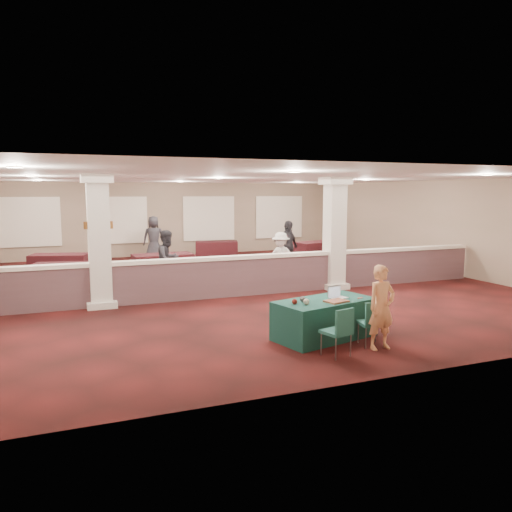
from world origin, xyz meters
name	(u,v)px	position (x,y,z in m)	size (l,w,h in m)	color
ground	(220,286)	(0.00, 0.00, 0.00)	(16.00, 16.00, 0.00)	#401010
wall_back	(165,219)	(0.00, 8.00, 1.60)	(16.00, 0.04, 3.20)	#84735B
wall_front	(384,274)	(0.00, -8.00, 1.60)	(16.00, 0.04, 3.20)	#84735B
wall_right	(436,226)	(8.00, 0.00, 1.60)	(0.04, 16.00, 3.20)	#84735B
ceiling	(219,178)	(0.00, 0.00, 3.20)	(16.00, 16.00, 0.02)	white
partition_wall	(236,275)	(0.00, -1.50, 0.57)	(15.60, 0.28, 1.10)	brown
column_left	(99,240)	(-3.50, -1.50, 1.64)	(0.72, 0.72, 3.20)	silver
column_right	(335,232)	(3.00, -1.50, 1.64)	(0.72, 0.72, 3.20)	silver
sconce_left	(86,225)	(-3.78, -1.50, 2.00)	(0.12, 0.12, 0.18)	brown
sconce_right	(111,225)	(-3.22, -1.50, 2.00)	(0.12, 0.12, 0.18)	brown
near_table	(325,319)	(0.28, -5.81, 0.37)	(1.93, 0.97, 0.74)	#0D3125
conf_chair_main	(373,320)	(0.82, -6.61, 0.50)	(0.49, 0.49, 0.84)	#1B5047
conf_chair_side	(340,328)	(-0.05, -6.89, 0.50)	(0.52, 0.52, 0.85)	#1B5047
woman	(381,307)	(0.88, -6.77, 0.76)	(0.54, 0.36, 1.51)	#ECA666
far_table_front_left	(64,274)	(-4.32, 1.79, 0.34)	(1.69, 0.85, 0.69)	black
far_table_front_center	(163,266)	(-1.26, 2.20, 0.39)	(1.91, 0.96, 0.77)	black
far_table_front_right	(364,264)	(5.23, 0.30, 0.37)	(1.80, 0.90, 0.73)	black
far_table_back_left	(59,265)	(-4.43, 3.79, 0.37)	(1.80, 0.90, 0.73)	black
far_table_back_center	(217,250)	(1.82, 6.21, 0.36)	(1.76, 0.88, 0.71)	black
far_table_back_right	(316,251)	(5.38, 3.95, 0.39)	(1.92, 0.96, 0.78)	black
attendee_a	(168,260)	(-1.50, 0.20, 0.85)	(0.82, 0.45, 1.70)	black
attendee_b	(281,257)	(1.99, 0.00, 0.78)	(1.00, 0.46, 1.56)	silver
attendee_c	(288,247)	(2.93, 1.50, 0.91)	(1.07, 0.51, 1.82)	black
attendee_d	(154,238)	(-0.75, 6.66, 0.91)	(0.90, 0.49, 1.82)	black
laptop_base	(338,298)	(0.59, -5.78, 0.75)	(0.34, 0.23, 0.02)	silver
laptop_screen	(334,291)	(0.56, -5.67, 0.87)	(0.34, 0.01, 0.22)	silver
screen_glow	(334,292)	(0.56, -5.68, 0.86)	(0.31, 0.00, 0.19)	#ACB9CE
knitting	(336,301)	(0.39, -6.04, 0.76)	(0.41, 0.31, 0.03)	#B84A1D
yarn_cream	(306,302)	(-0.24, -6.04, 0.80)	(0.11, 0.11, 0.11)	#BFB79D
yarn_red	(295,302)	(-0.43, -5.93, 0.79)	(0.10, 0.10, 0.10)	maroon
yarn_grey	(303,299)	(-0.20, -5.80, 0.80)	(0.11, 0.11, 0.11)	#454549
scissors	(360,298)	(0.99, -5.92, 0.75)	(0.12, 0.03, 0.01)	#B52513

